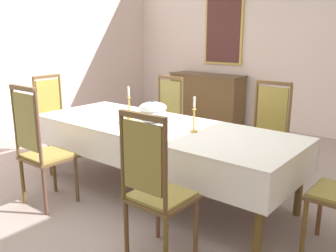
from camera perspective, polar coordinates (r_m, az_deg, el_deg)
ground at (r=3.99m, az=-1.21°, el=-10.48°), size 6.47×6.56×0.04m
back_wall at (r=6.51m, az=18.41°, el=13.28°), size 6.47×0.08×3.22m
dining_table at (r=3.74m, az=-1.37°, el=-0.91°), size 2.84×1.05×0.74m
tablecloth at (r=3.74m, az=-1.36°, el=-0.97°), size 2.86×1.07×0.33m
chair_south_a at (r=3.69m, az=-19.31°, el=-3.07°), size 0.44×0.42×1.19m
chair_north_a at (r=4.89m, az=-0.57°, el=1.52°), size 0.44×0.42×1.09m
chair_south_b at (r=2.64m, az=-2.03°, el=-9.54°), size 0.44×0.42×1.15m
chair_north_b at (r=4.15m, az=15.04°, el=-1.09°), size 0.44×0.42×1.14m
chair_head_west at (r=5.10m, az=-17.22°, el=1.48°), size 0.42×0.44×1.11m
soup_tureen at (r=3.75m, az=-2.38°, el=2.14°), size 0.32×0.32×0.25m
candlestick_west at (r=3.97m, az=-6.11°, el=3.12°), size 0.07×0.07×0.36m
candlestick_east at (r=3.44m, az=4.08°, el=1.24°), size 0.07×0.07×0.34m
bowl_near_left at (r=4.13m, az=-0.61°, el=1.83°), size 0.14×0.14×0.03m
bowl_near_right at (r=3.41m, az=-5.13°, el=-0.89°), size 0.16×0.16×0.03m
spoon_primary at (r=4.22m, az=-1.46°, el=1.94°), size 0.03×0.18×0.01m
spoon_secondary at (r=3.37m, az=-3.58°, el=-1.32°), size 0.06×0.17×0.01m
sideboard at (r=6.96m, az=6.03°, el=4.37°), size 1.44×0.48×0.90m
framed_painting at (r=6.99m, az=8.66°, el=14.77°), size 0.78×0.05×1.29m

